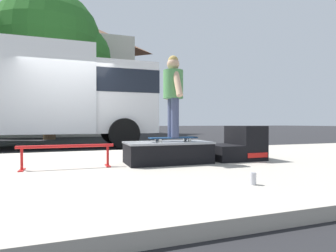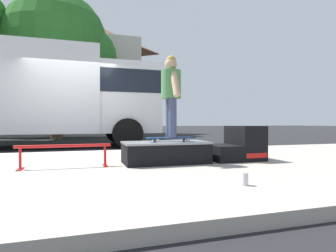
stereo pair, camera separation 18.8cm
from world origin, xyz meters
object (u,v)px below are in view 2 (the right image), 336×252
(skate_box, at_px, (166,151))
(soda_can, at_px, (245,179))
(skateboard, at_px, (171,138))
(box_truck, at_px, (47,93))
(street_tree_main, at_px, (63,47))
(skater_kid, at_px, (171,89))
(kicker_ramp, at_px, (238,146))
(grind_rail, at_px, (64,151))

(skate_box, distance_m, soda_can, 1.80)
(skate_box, xyz_separation_m, skateboard, (0.09, 0.00, 0.21))
(skate_box, bearing_deg, skateboard, 2.77)
(skate_box, height_order, skateboard, skateboard)
(soda_can, bearing_deg, box_truck, 110.80)
(skateboard, height_order, street_tree_main, street_tree_main)
(skateboard, relative_size, box_truck, 0.11)
(skater_kid, bearing_deg, street_tree_main, 102.77)
(skate_box, xyz_separation_m, soda_can, (0.31, -1.77, -0.12))
(soda_can, distance_m, street_tree_main, 12.63)
(skateboard, height_order, soda_can, skateboard)
(street_tree_main, bearing_deg, skateboard, -77.23)
(kicker_ramp, relative_size, street_tree_main, 0.13)
(skate_box, height_order, soda_can, skate_box)
(kicker_ramp, distance_m, street_tree_main, 11.22)
(grind_rail, bearing_deg, soda_can, -43.89)
(kicker_ramp, distance_m, skater_kid, 1.53)
(skateboard, relative_size, street_tree_main, 0.11)
(skater_kid, relative_size, box_truck, 0.19)
(grind_rail, bearing_deg, street_tree_main, 93.66)
(kicker_ramp, xyz_separation_m, soda_can, (-1.00, -1.77, -0.18))
(skater_kid, bearing_deg, kicker_ramp, -0.23)
(skate_box, xyz_separation_m, kicker_ramp, (1.31, -0.00, 0.06))
(skateboard, distance_m, street_tree_main, 10.84)
(skate_box, distance_m, grind_rail, 1.51)
(street_tree_main, bearing_deg, soda_can, -78.09)
(kicker_ramp, distance_m, skateboard, 1.23)
(soda_can, bearing_deg, grind_rail, 136.11)
(box_truck, relative_size, street_tree_main, 1.00)
(skate_box, bearing_deg, box_truck, 114.24)
(skate_box, xyz_separation_m, street_tree_main, (-2.15, 9.88, 4.10))
(skater_kid, bearing_deg, soda_can, -82.98)
(skate_box, xyz_separation_m, box_truck, (-2.31, 5.12, 1.40))
(street_tree_main, bearing_deg, grind_rail, -86.34)
(grind_rail, bearing_deg, box_truck, 98.78)
(box_truck, bearing_deg, kicker_ramp, -54.78)
(skater_kid, relative_size, soda_can, 10.38)
(kicker_ramp, bearing_deg, skater_kid, 179.77)
(soda_can, distance_m, box_truck, 7.52)
(skateboard, bearing_deg, box_truck, 115.11)
(skate_box, bearing_deg, skater_kid, 2.77)
(skate_box, relative_size, skateboard, 1.72)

